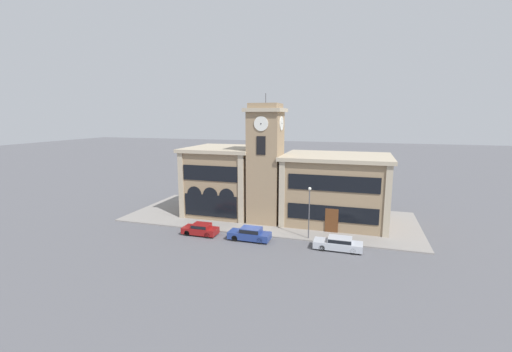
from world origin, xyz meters
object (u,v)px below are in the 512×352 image
(parked_car_far, at_px, (339,243))
(street_lamp, at_px, (309,205))
(parked_car_near, at_px, (201,229))
(parked_car_mid, at_px, (250,234))

(parked_car_far, xyz_separation_m, street_lamp, (-3.38, 2.11, 3.24))
(parked_car_near, relative_size, street_lamp, 0.70)
(street_lamp, bearing_deg, parked_car_mid, -160.95)
(parked_car_near, height_order, parked_car_far, parked_car_far)
(parked_car_mid, distance_m, street_lamp, 7.22)
(parked_car_far, bearing_deg, street_lamp, -31.54)
(parked_car_near, bearing_deg, street_lamp, -169.58)
(parked_car_far, height_order, street_lamp, street_lamp)
(parked_car_mid, distance_m, parked_car_far, 9.50)
(parked_car_mid, height_order, street_lamp, street_lamp)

